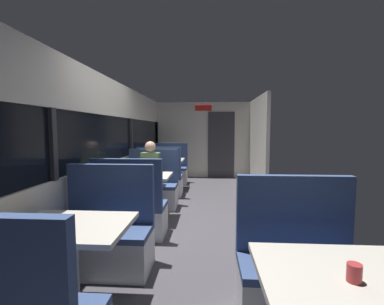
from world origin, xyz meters
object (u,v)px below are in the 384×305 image
Objects in this scene: bench_mid_window_facing_end at (131,213)px; bench_front_aisle_facing_entry at (299,276)px; bench_near_window_facing_entry at (106,239)px; dining_table_near_window at (71,237)px; bench_far_window_facing_entry at (170,171)px; coffee_cup_primary at (354,273)px; dining_table_front_aisle at (345,291)px; bench_mid_window_facing_entry at (152,190)px; dining_table_far_window at (165,163)px; dining_table_mid_window at (143,181)px; bench_far_window_facing_end at (161,181)px; seated_passenger at (151,180)px.

bench_mid_window_facing_end is 2.33m from bench_front_aisle_facing_entry.
dining_table_near_window is at bearing -90.00° from bench_near_window_facing_entry.
coffee_cup_primary is (1.79, -5.95, 0.46)m from bench_far_window_facing_entry.
dining_table_near_window is at bearing -90.00° from bench_far_window_facing_entry.
bench_far_window_facing_entry is at bearing 106.97° from dining_table_front_aisle.
bench_mid_window_facing_entry is at bearing -90.00° from bench_far_window_facing_entry.
coffee_cup_primary is at bearing -71.19° from dining_table_far_window.
dining_table_mid_window is at bearing 121.09° from coffee_cup_primary.
bench_mid_window_facing_end reaches higher than coffee_cup_primary.
dining_table_mid_window is 1.61m from bench_far_window_facing_end.
seated_passenger is (0.00, -2.36, 0.21)m from bench_far_window_facing_entry.
seated_passenger is at bearing 90.00° from dining_table_mid_window.
bench_front_aisle_facing_entry reaches higher than dining_table_near_window.
bench_near_window_facing_entry reaches higher than coffee_cup_primary.
dining_table_near_window is at bearing -176.82° from bench_front_aisle_facing_entry.
seated_passenger is at bearing 117.02° from dining_table_front_aisle.
dining_table_mid_window is 0.82× the size of bench_mid_window_facing_end.
bench_mid_window_facing_entry is 1.22× the size of dining_table_front_aisle.
bench_far_window_facing_end reaches higher than coffee_cup_primary.
seated_passenger is (0.00, -0.96, 0.21)m from bench_far_window_facing_end.
bench_mid_window_facing_end is (0.00, 0.88, 0.00)m from bench_near_window_facing_entry.
dining_table_front_aisle is at bearing -58.17° from dining_table_mid_window.
dining_table_far_window is 1.66m from seated_passenger.
bench_mid_window_facing_entry and bench_far_window_facing_entry have the same top height.
dining_table_mid_window is 0.64m from seated_passenger.
bench_mid_window_facing_entry is 3.39m from bench_front_aisle_facing_entry.
bench_near_window_facing_entry is 2.28m from bench_mid_window_facing_entry.
bench_near_window_facing_entry is at bearing -90.00° from dining_table_far_window.
seated_passenger is at bearing 122.49° from bench_front_aisle_facing_entry.
coffee_cup_primary is (1.79, -5.25, 0.15)m from dining_table_far_window.
bench_mid_window_facing_entry is at bearing -90.00° from dining_table_far_window.
bench_far_window_facing_entry is (0.00, 0.70, -0.31)m from dining_table_far_window.
dining_table_mid_window is 3.46m from coffee_cup_primary.
dining_table_near_window is at bearing 159.15° from coffee_cup_primary.
bench_far_window_facing_end is at bearing 90.00° from bench_mid_window_facing_entry.
dining_table_near_window is 3.00m from bench_mid_window_facing_entry.
bench_mid_window_facing_entry is at bearing 90.00° from bench_mid_window_facing_end.
dining_table_near_window and dining_table_mid_window have the same top height.
bench_far_window_facing_end is at bearing 111.45° from coffee_cup_primary.
seated_passenger reaches higher than bench_front_aisle_facing_entry.
bench_far_window_facing_entry is (0.00, 5.27, -0.31)m from dining_table_near_window.
bench_mid_window_facing_end is 3.00m from dining_table_far_window.
dining_table_mid_window is 0.77m from bench_mid_window_facing_entry.
bench_far_window_facing_entry is (0.00, 4.57, 0.00)m from bench_near_window_facing_entry.
bench_front_aisle_facing_entry is 0.90m from coffee_cup_primary.
bench_mid_window_facing_end and bench_far_window_facing_end have the same top height.
bench_front_aisle_facing_entry is at bearing -68.16° from dining_table_far_window.
seated_passenger is (0.00, 2.91, -0.10)m from dining_table_near_window.
bench_far_window_facing_end reaches higher than dining_table_mid_window.
bench_far_window_facing_entry is 6.23m from coffee_cup_primary.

